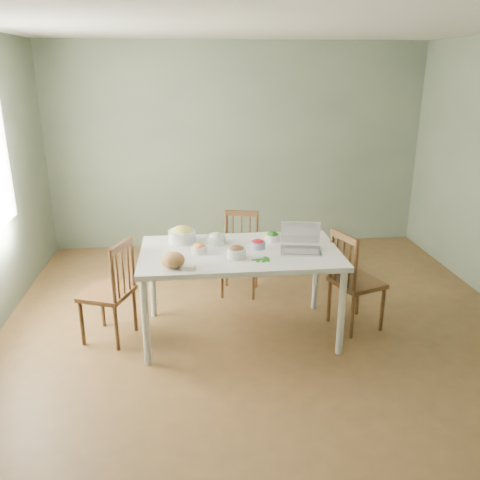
{
  "coord_description": "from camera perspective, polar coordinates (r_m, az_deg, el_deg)",
  "views": [
    {
      "loc": [
        -0.66,
        -4.17,
        2.36
      ],
      "look_at": [
        -0.23,
        -0.05,
        0.93
      ],
      "focal_mm": 37.32,
      "sensor_mm": 36.0,
      "label": 1
    }
  ],
  "objects": [
    {
      "name": "basil_bunch",
      "position": [
        4.21,
        2.38,
        -2.17
      ],
      "size": [
        0.18,
        0.18,
        0.02
      ],
      "primitive_type": null,
      "color": "#267320",
      "rests_on": "dining_table"
    },
    {
      "name": "dining_table",
      "position": [
        4.58,
        0.0,
        -6.08
      ],
      "size": [
        1.76,
        0.99,
        0.83
      ],
      "primitive_type": null,
      "color": "white",
      "rests_on": "floor"
    },
    {
      "name": "bowl_squash",
      "position": [
        4.65,
        -6.65,
        0.65
      ],
      "size": [
        0.26,
        0.26,
        0.15
      ],
      "primitive_type": null,
      "rotation": [
        0.0,
        0.0,
        0.03
      ],
      "color": "#D2C158",
      "rests_on": "dining_table"
    },
    {
      "name": "bowl_carrot",
      "position": [
        4.38,
        -4.7,
        -0.92
      ],
      "size": [
        0.16,
        0.16,
        0.08
      ],
      "primitive_type": null,
      "rotation": [
        0.0,
        0.0,
        -0.16
      ],
      "color": "orange",
      "rests_on": "dining_table"
    },
    {
      "name": "chair_right",
      "position": [
        4.81,
        13.26,
        -4.45
      ],
      "size": [
        0.52,
        0.53,
        0.96
      ],
      "primitive_type": null,
      "rotation": [
        0.0,
        0.0,
        1.9
      ],
      "color": "#39200F",
      "rests_on": "floor"
    },
    {
      "name": "butter_stick",
      "position": [
        4.02,
        -5.95,
        -3.19
      ],
      "size": [
        0.12,
        0.07,
        0.03
      ],
      "primitive_type": "cube",
      "rotation": [
        0.0,
        0.0,
        -0.31
      ],
      "color": "#F5ECCC",
      "rests_on": "dining_table"
    },
    {
      "name": "bowl_broccoli",
      "position": [
        4.66,
        3.76,
        0.39
      ],
      "size": [
        0.18,
        0.18,
        0.09
      ],
      "primitive_type": null,
      "rotation": [
        0.0,
        0.0,
        -0.32
      ],
      "color": "#08410A",
      "rests_on": "dining_table"
    },
    {
      "name": "bowl_redpep",
      "position": [
        4.46,
        2.04,
        -0.46
      ],
      "size": [
        0.18,
        0.18,
        0.08
      ],
      "primitive_type": null,
      "rotation": [
        0.0,
        0.0,
        0.42
      ],
      "color": "red",
      "rests_on": "dining_table"
    },
    {
      "name": "ceiling",
      "position": [
        4.24,
        3.36,
        23.66
      ],
      "size": [
        5.0,
        5.0,
        0.0
      ],
      "primitive_type": "cube",
      "color": "white",
      "rests_on": "ground"
    },
    {
      "name": "wall_front",
      "position": [
        2.06,
        13.92,
        -10.84
      ],
      "size": [
        5.0,
        0.0,
        2.7
      ],
      "primitive_type": "cube",
      "color": "gray",
      "rests_on": "ground"
    },
    {
      "name": "chair_far",
      "position": [
        5.39,
        -0.06,
        -1.68
      ],
      "size": [
        0.47,
        0.46,
        0.89
      ],
      "primitive_type": null,
      "rotation": [
        0.0,
        0.0,
        -0.23
      ],
      "color": "#39200F",
      "rests_on": "floor"
    },
    {
      "name": "laptop",
      "position": [
        4.39,
        7.01,
        0.13
      ],
      "size": [
        0.41,
        0.38,
        0.24
      ],
      "primitive_type": null,
      "rotation": [
        0.0,
        0.0,
        -0.18
      ],
      "color": "silver",
      "rests_on": "dining_table"
    },
    {
      "name": "bread_boule",
      "position": [
        4.07,
        -7.68,
        -2.27
      ],
      "size": [
        0.26,
        0.26,
        0.13
      ],
      "primitive_type": "ellipsoid",
      "rotation": [
        0.0,
        0.0,
        0.42
      ],
      "color": "#AD7040",
      "rests_on": "dining_table"
    },
    {
      "name": "wall_back",
      "position": [
        6.78,
        -0.28,
        10.52
      ],
      "size": [
        5.0,
        0.0,
        2.7
      ],
      "primitive_type": "cube",
      "color": "gray",
      "rests_on": "ground"
    },
    {
      "name": "chair_left",
      "position": [
        4.64,
        -15.0,
        -5.63
      ],
      "size": [
        0.52,
        0.53,
        0.94
      ],
      "primitive_type": null,
      "rotation": [
        0.0,
        0.0,
        -1.94
      ],
      "color": "#39200F",
      "rests_on": "floor"
    },
    {
      "name": "bowl_mushroom",
      "position": [
        4.24,
        -0.41,
        -1.38
      ],
      "size": [
        0.21,
        0.21,
        0.11
      ],
      "primitive_type": null,
      "rotation": [
        0.0,
        0.0,
        0.43
      ],
      "color": "#452312",
      "rests_on": "dining_table"
    },
    {
      "name": "bowl_onion",
      "position": [
        4.6,
        -2.76,
        0.22
      ],
      "size": [
        0.22,
        0.22,
        0.09
      ],
      "primitive_type": null,
      "rotation": [
        0.0,
        0.0,
        -0.27
      ],
      "color": "#F8F2CE",
      "rests_on": "dining_table"
    },
    {
      "name": "flatbread",
      "position": [
        4.81,
        3.3,
        0.55
      ],
      "size": [
        0.22,
        0.22,
        0.02
      ],
      "primitive_type": "cylinder",
      "rotation": [
        0.0,
        0.0,
        0.26
      ],
      "color": "beige",
      "rests_on": "dining_table"
    },
    {
      "name": "floor",
      "position": [
        4.84,
        2.74,
        -10.13
      ],
      "size": [
        5.0,
        5.0,
        0.0
      ],
      "primitive_type": "cube",
      "color": "brown",
      "rests_on": "ground"
    }
  ]
}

